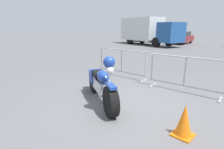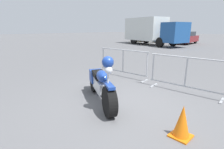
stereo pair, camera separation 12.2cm
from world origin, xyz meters
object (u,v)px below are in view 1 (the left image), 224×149
box_truck (147,30)px  parked_car_white (160,37)px  crowd_barrier_near (121,63)px  crowd_barrier_far (185,74)px  motorcycle (101,83)px  parked_car_yellow (141,36)px  parked_car_maroon (181,38)px  traffic_cone (184,121)px

box_truck → parked_car_white: 4.87m
crowd_barrier_near → crowd_barrier_far: size_ratio=1.00×
motorcycle → parked_car_yellow: 22.63m
parked_car_maroon → traffic_cone: size_ratio=7.44×
parked_car_white → traffic_cone: bearing=-154.3°
crowd_barrier_near → parked_car_yellow: parked_car_yellow is taller
parked_car_yellow → parked_car_maroon: (6.36, -0.62, 0.03)m
motorcycle → box_truck: size_ratio=0.26×
parked_car_yellow → crowd_barrier_near: bearing=-151.5°
crowd_barrier_near → traffic_cone: 4.00m
parked_car_yellow → parked_car_white: parked_car_yellow is taller
motorcycle → parked_car_white: bearing=142.9°
parked_car_maroon → crowd_barrier_far: bearing=-161.1°
motorcycle → crowd_barrier_near: size_ratio=0.97×
crowd_barrier_near → parked_car_maroon: 16.88m
parked_car_maroon → traffic_cone: 20.06m
parked_car_maroon → crowd_barrier_near: bearing=-168.7°
traffic_cone → motorcycle: bearing=-179.7°
crowd_barrier_far → parked_car_yellow: bearing=128.7°
parked_car_white → parked_car_maroon: bearing=-107.4°
crowd_barrier_near → traffic_cone: size_ratio=3.69×
crowd_barrier_near → crowd_barrier_far: bearing=0.0°
parked_car_yellow → box_truck: bearing=-143.7°
box_truck → traffic_cone: (10.38, -14.40, -1.35)m
motorcycle → crowd_barrier_far: bearing=88.1°
motorcycle → crowd_barrier_near: bearing=146.9°
traffic_cone → parked_car_yellow: bearing=127.1°
box_truck → parked_car_yellow: bearing=144.5°
parked_car_white → crowd_barrier_near: bearing=-159.9°
motorcycle → parked_car_white: size_ratio=0.51×
parked_car_white → crowd_barrier_far: bearing=-153.5°
crowd_barrier_near → crowd_barrier_far: 2.44m
crowd_barrier_near → parked_car_maroon: parked_car_maroon is taller
box_truck → parked_car_maroon: 4.71m
parked_car_white → parked_car_maroon: parked_car_maroon is taller
traffic_cone → crowd_barrier_near: bearing=147.3°
crowd_barrier_near → parked_car_white: bearing=114.9°
crowd_barrier_far → parked_car_maroon: size_ratio=0.50×
parked_car_yellow → parked_car_white: (3.18, 0.09, -0.01)m
motorcycle → parked_car_maroon: 19.32m
crowd_barrier_far → parked_car_white: (-10.30, 16.94, 0.13)m
crowd_barrier_near → parked_car_white: size_ratio=0.53×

